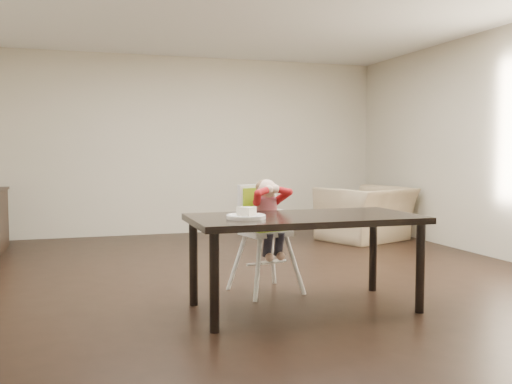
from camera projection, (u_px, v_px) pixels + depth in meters
ground at (262, 281)px, 5.53m from camera, size 7.00×7.00×0.00m
room_walls at (262, 88)px, 5.40m from camera, size 6.02×7.02×2.71m
dining_table at (304, 225)px, 4.51m from camera, size 1.80×0.90×0.75m
high_chair at (264, 213)px, 5.07m from camera, size 0.50×0.50×1.01m
plate at (246, 215)px, 4.29m from camera, size 0.39×0.39×0.09m
armchair at (366, 205)px, 8.05m from camera, size 1.36×1.13×1.01m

